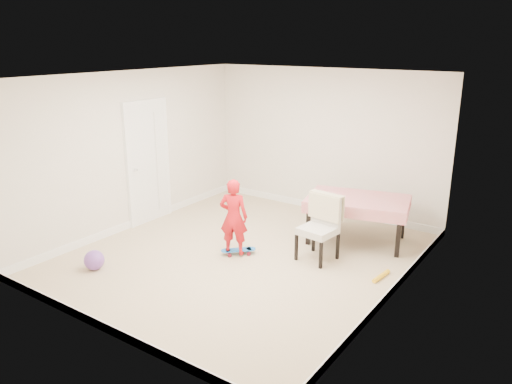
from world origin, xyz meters
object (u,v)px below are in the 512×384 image
Objects in this scene: skateboard at (238,252)px; balloon at (94,260)px; dining_chair at (318,228)px; dining_table at (357,220)px; child at (234,219)px.

balloon reaches higher than skateboard.
dining_chair reaches higher than balloon.
skateboard is 2.05m from balloon.
balloon is (-2.56, -3.02, -0.22)m from dining_table.
child is 4.06× the size of balloon.
dining_chair is at bearing -114.61° from dining_table.
dining_chair is 0.85× the size of child.
child is at bearing -143.32° from dining_table.
dining_table reaches higher than balloon.
dining_table is 0.99m from dining_chair.
dining_table is at bearing 86.40° from dining_chair.
dining_table reaches higher than skateboard.
dining_chair is 1.24m from skateboard.
balloon is at bearing 26.43° from child.
dining_chair is (-0.18, -0.96, 0.12)m from dining_table.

